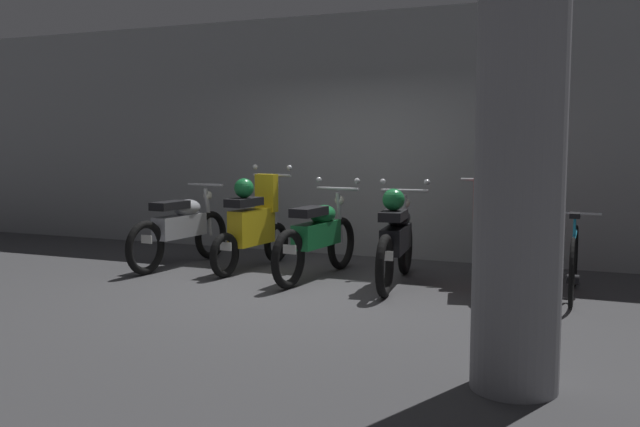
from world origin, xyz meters
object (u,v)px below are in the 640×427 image
motorbike_slot_1 (253,224)px  motorbike_slot_2 (318,236)px  bicycle (574,262)px  support_pillar (521,128)px  motorbike_slot_0 (181,228)px  motorbike_slot_3 (396,238)px  motorbike_slot_4 (486,240)px

motorbike_slot_1 → motorbike_slot_2: motorbike_slot_1 is taller
motorbike_slot_2 → bicycle: size_ratio=1.13×
motorbike_slot_1 → support_pillar: bearing=-41.2°
motorbike_slot_0 → motorbike_slot_3: size_ratio=1.00×
motorbike_slot_0 → motorbike_slot_4: bearing=1.7°
motorbike_slot_0 → bicycle: 4.72m
support_pillar → motorbike_slot_0: bearing=146.7°
motorbike_slot_0 → motorbike_slot_3: (2.87, -0.08, 0.04)m
motorbike_slot_0 → support_pillar: size_ratio=0.58×
bicycle → support_pillar: 3.27m
motorbike_slot_0 → motorbike_slot_2: (1.91, -0.06, 0.00)m
motorbike_slot_2 → motorbike_slot_4: 1.91m
motorbike_slot_1 → bicycle: bearing=-1.6°
motorbike_slot_2 → motorbike_slot_3: 0.95m
motorbike_slot_2 → bicycle: bearing=1.9°
bicycle → support_pillar: (-0.22, -2.99, 1.31)m
motorbike_slot_1 → motorbike_slot_3: size_ratio=0.86×
motorbike_slot_1 → motorbike_slot_3: 1.92m
motorbike_slot_0 → motorbike_slot_4: 3.82m
bicycle → motorbike_slot_0: bearing=-179.6°
support_pillar → motorbike_slot_2: bearing=131.7°
motorbike_slot_3 → motorbike_slot_4: 0.97m
motorbike_slot_1 → motorbike_slot_2: (0.96, -0.20, -0.08)m
motorbike_slot_0 → bicycle: size_ratio=1.13×
motorbike_slot_3 → motorbike_slot_2: bearing=178.3°
motorbike_slot_4 → bicycle: (0.90, -0.08, -0.16)m
motorbike_slot_1 → motorbike_slot_4: (2.86, -0.03, -0.04)m
bicycle → motorbike_slot_3: bearing=-176.3°
motorbike_slot_3 → motorbike_slot_4: size_ratio=1.17×
bicycle → motorbike_slot_2: bearing=-178.1°
motorbike_slot_2 → bicycle: (2.80, 0.09, -0.13)m
motorbike_slot_1 → bicycle: motorbike_slot_1 is taller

